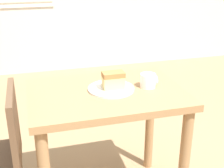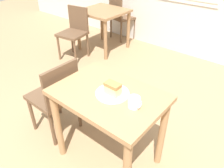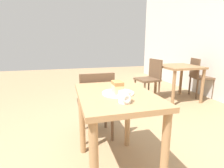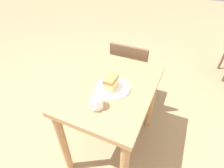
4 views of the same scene
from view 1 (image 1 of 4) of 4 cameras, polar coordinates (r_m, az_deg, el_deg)
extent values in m
cube|color=beige|center=(4.17, -18.74, 14.00)|extent=(1.13, 0.01, 0.02)
cube|color=#9E754C|center=(1.75, -1.02, -1.88)|extent=(0.87, 0.61, 0.04)
cylinder|color=#9E754C|center=(1.86, 12.99, -14.45)|extent=(0.06, 0.06, 0.72)
cylinder|color=#9E754C|center=(2.11, -13.01, -9.75)|extent=(0.06, 0.06, 0.72)
cylinder|color=#9E754C|center=(2.25, 6.92, -7.16)|extent=(0.06, 0.06, 0.72)
cube|color=brown|center=(1.69, -17.45, -7.28)|extent=(0.03, 0.39, 0.39)
cylinder|color=white|center=(1.76, -0.17, -0.87)|extent=(0.26, 0.26, 0.01)
cube|color=#E0C67F|center=(1.74, 0.23, 0.28)|extent=(0.12, 0.07, 0.07)
cube|color=#A3703D|center=(1.72, 0.23, 1.76)|extent=(0.12, 0.07, 0.03)
cylinder|color=white|center=(1.79, 6.59, 0.63)|extent=(0.09, 0.09, 0.08)
torus|color=white|center=(1.81, 7.88, 0.76)|extent=(0.02, 0.06, 0.06)
camera|label=2|loc=(1.43, 59.02, 25.07)|focal=35.00mm
camera|label=3|loc=(2.11, 41.18, 9.00)|focal=28.00mm
camera|label=4|loc=(2.38, 20.50, 24.36)|focal=28.00mm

